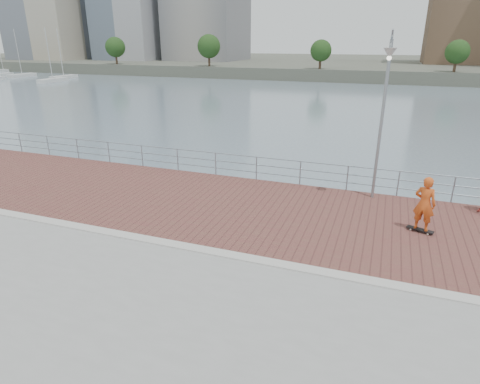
% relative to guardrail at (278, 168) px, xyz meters
% --- Properties ---
extents(water, '(400.00, 400.00, 0.00)m').
position_rel_guardrail_xyz_m(water, '(-0.00, -7.00, -2.69)').
color(water, slate).
rests_on(water, ground).
extents(brick_lane, '(40.00, 6.80, 0.02)m').
position_rel_guardrail_xyz_m(brick_lane, '(-0.00, -3.40, -0.68)').
color(brick_lane, brown).
rests_on(brick_lane, seawall).
extents(curb, '(40.00, 0.40, 0.06)m').
position_rel_guardrail_xyz_m(curb, '(-0.00, -7.00, -0.66)').
color(curb, '#B7B5AD').
rests_on(curb, seawall).
extents(far_shore, '(320.00, 95.00, 2.50)m').
position_rel_guardrail_xyz_m(far_shore, '(-0.00, 115.50, -1.44)').
color(far_shore, '#4C5142').
rests_on(far_shore, ground).
extents(guardrail, '(39.06, 0.06, 1.13)m').
position_rel_guardrail_xyz_m(guardrail, '(0.00, 0.00, 0.00)').
color(guardrail, '#8C9EA8').
rests_on(guardrail, brick_lane).
extents(street_lamp, '(0.45, 1.31, 6.19)m').
position_rel_guardrail_xyz_m(street_lamp, '(4.18, -0.95, 3.70)').
color(street_lamp, gray).
rests_on(street_lamp, brick_lane).
extents(skateboard, '(0.90, 0.49, 0.10)m').
position_rel_guardrail_xyz_m(skateboard, '(5.88, -3.29, -0.59)').
color(skateboard, black).
rests_on(skateboard, brick_lane).
extents(skateboarder, '(0.80, 0.65, 1.88)m').
position_rel_guardrail_xyz_m(skateboarder, '(5.88, -3.29, 0.35)').
color(skateboarder, '#D4521C').
rests_on(skateboarder, skateboard).
extents(shoreline_trees, '(109.61, 5.13, 6.84)m').
position_rel_guardrail_xyz_m(shoreline_trees, '(-13.78, 70.00, 3.67)').
color(shoreline_trees, '#473323').
rests_on(shoreline_trees, far_shore).
extents(marina, '(35.39, 28.66, 10.44)m').
position_rel_guardrail_xyz_m(marina, '(-79.63, 53.61, -2.22)').
color(marina, silver).
rests_on(marina, water).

